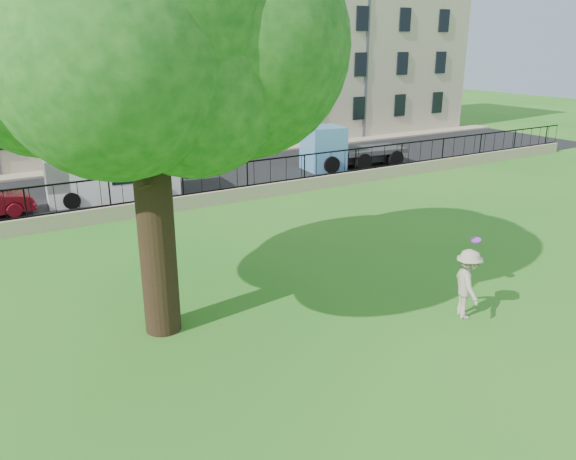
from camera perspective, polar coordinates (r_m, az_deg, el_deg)
ground at (r=14.14m, az=7.81°, el=-9.67°), size 120.00×120.00×0.00m
retaining_wall at (r=23.86m, az=-10.52°, el=2.78°), size 50.00×0.40×0.60m
iron_railing at (r=23.65m, az=-10.64°, el=4.77°), size 50.00×0.05×1.13m
street at (r=28.25m, az=-13.96°, el=4.37°), size 60.00×9.00×0.01m
sidewalk at (r=33.13m, az=-16.77°, el=6.26°), size 60.00×1.40×0.12m
building_row at (r=37.98m, az=-20.15°, el=17.86°), size 56.40×10.40×13.80m
tree at (r=12.62m, az=-15.56°, el=20.33°), size 8.45×6.66×10.69m
man at (r=14.80m, az=17.76°, el=-5.24°), size 1.13×1.34×1.80m
frisbee at (r=15.95m, az=18.55°, el=-0.97°), size 0.35×0.36×0.12m
white_van at (r=26.25m, az=-17.43°, el=5.62°), size 5.75×2.72×2.33m
blue_truck at (r=31.81m, az=6.52°, el=8.49°), size 5.81×2.66×2.35m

